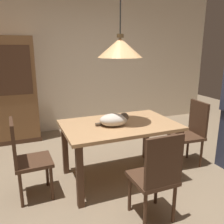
{
  "coord_description": "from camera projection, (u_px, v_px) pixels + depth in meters",
  "views": [
    {
      "loc": [
        -1.11,
        -2.18,
        1.67
      ],
      "look_at": [
        0.01,
        0.6,
        0.85
      ],
      "focal_mm": 38.3,
      "sensor_mm": 36.0,
      "label": 1
    }
  ],
  "objects": [
    {
      "name": "pendant_lamp",
      "position": [
        120.0,
        47.0,
        2.72
      ],
      "size": [
        0.52,
        0.52,
        1.3
      ],
      "color": "#E0A86B"
    },
    {
      "name": "chair_right_side",
      "position": [
        191.0,
        130.0,
        3.43
      ],
      "size": [
        0.43,
        0.43,
        0.93
      ],
      "color": "#472D1E",
      "rests_on": "ground"
    },
    {
      "name": "cat_sleeping",
      "position": [
        115.0,
        120.0,
        2.86
      ],
      "size": [
        0.39,
        0.27,
        0.16
      ],
      "color": "beige",
      "rests_on": "dining_table"
    },
    {
      "name": "chair_left_side",
      "position": [
        25.0,
        156.0,
        2.62
      ],
      "size": [
        0.41,
        0.41,
        0.93
      ],
      "color": "#472D1E",
      "rests_on": "ground"
    },
    {
      "name": "ground",
      "position": [
        130.0,
        195.0,
        2.79
      ],
      "size": [
        10.0,
        10.0,
        0.0
      ],
      "primitive_type": "plane",
      "color": "#847056"
    },
    {
      "name": "chair_near_front",
      "position": [
        157.0,
        175.0,
        2.24
      ],
      "size": [
        0.4,
        0.4,
        0.93
      ],
      "color": "#472D1E",
      "rests_on": "ground"
    },
    {
      "name": "hutch_bookcase",
      "position": [
        3.0,
        93.0,
        4.15
      ],
      "size": [
        1.12,
        0.45,
        1.85
      ],
      "color": "brown",
      "rests_on": "ground"
    },
    {
      "name": "dining_table",
      "position": [
        119.0,
        131.0,
        2.99
      ],
      "size": [
        1.4,
        0.9,
        0.75
      ],
      "color": "tan",
      "rests_on": "ground"
    },
    {
      "name": "back_wall",
      "position": [
        73.0,
        58.0,
        4.78
      ],
      "size": [
        6.4,
        0.1,
        2.9
      ],
      "primitive_type": "cube",
      "color": "beige",
      "rests_on": "ground"
    }
  ]
}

